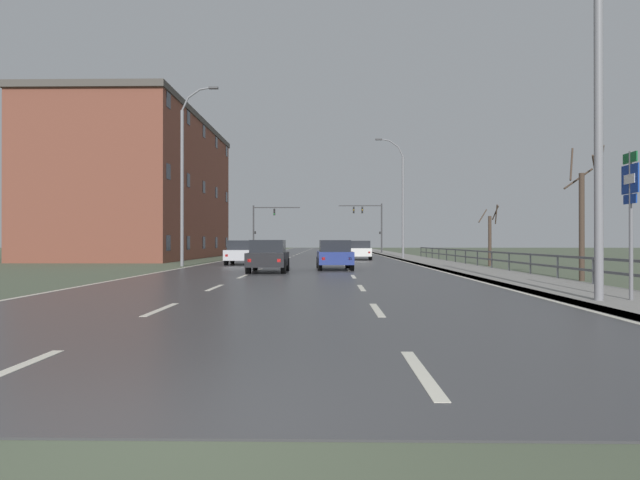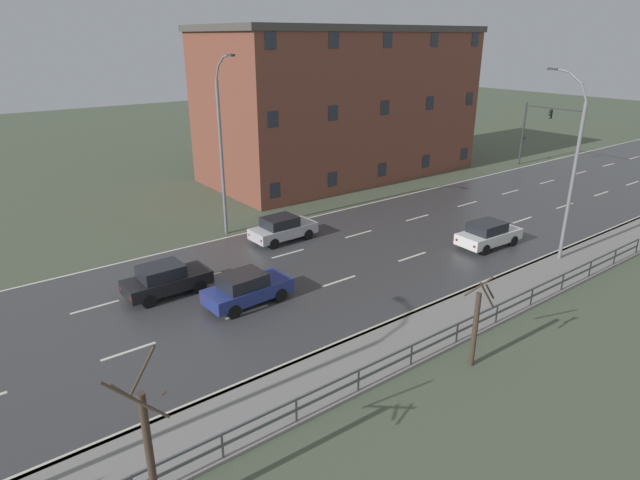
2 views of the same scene
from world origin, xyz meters
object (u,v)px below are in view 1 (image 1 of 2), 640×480
(car_mid_centre, at_px, (334,255))
(street_lamp_midground, at_px, (401,200))
(street_lamp_left_bank, at_px, (184,178))
(brick_building, at_px, (143,189))
(traffic_signal_left, at_px, (263,221))
(car_near_right, at_px, (360,250))
(traffic_signal_right, at_px, (371,219))
(car_far_left, at_px, (242,252))
(car_far_right, at_px, (268,256))
(street_lamp_foreground, at_px, (591,69))
(highway_sign, at_px, (631,206))

(car_mid_centre, bearing_deg, street_lamp_midground, 67.88)
(street_lamp_left_bank, height_order, brick_building, brick_building)
(street_lamp_midground, bearing_deg, traffic_signal_left, 126.23)
(car_mid_centre, relative_size, car_near_right, 1.00)
(traffic_signal_right, height_order, car_far_left, traffic_signal_right)
(traffic_signal_left, bearing_deg, car_far_right, -82.38)
(street_lamp_midground, distance_m, traffic_signal_left, 24.12)
(street_lamp_left_bank, height_order, traffic_signal_left, street_lamp_left_bank)
(traffic_signal_right, relative_size, car_far_right, 1.51)
(street_lamp_foreground, height_order, highway_sign, street_lamp_foreground)
(street_lamp_midground, height_order, car_far_right, street_lamp_midground)
(traffic_signal_right, height_order, traffic_signal_left, traffic_signal_right)
(street_lamp_foreground, bearing_deg, car_far_left, 118.67)
(highway_sign, distance_m, car_mid_centre, 16.99)
(street_lamp_foreground, height_order, street_lamp_left_bank, street_lamp_foreground)
(traffic_signal_left, relative_size, brick_building, 0.25)
(car_mid_centre, bearing_deg, highway_sign, -69.11)
(street_lamp_left_bank, bearing_deg, car_mid_centre, -22.48)
(street_lamp_foreground, height_order, car_far_right, street_lamp_foreground)
(highway_sign, relative_size, traffic_signal_right, 0.58)
(car_far_right, relative_size, car_near_right, 0.99)
(car_far_right, height_order, brick_building, brick_building)
(traffic_signal_right, distance_m, brick_building, 28.66)
(traffic_signal_right, relative_size, car_far_left, 1.50)
(street_lamp_midground, relative_size, highway_sign, 2.85)
(highway_sign, bearing_deg, traffic_signal_left, 106.40)
(street_lamp_foreground, relative_size, car_far_left, 2.73)
(street_lamp_midground, relative_size, traffic_signal_right, 1.65)
(street_lamp_foreground, bearing_deg, car_mid_centre, 110.49)
(traffic_signal_right, xyz_separation_m, car_far_left, (-10.90, -31.70, -3.50))
(street_lamp_midground, distance_m, car_near_right, 5.74)
(street_lamp_left_bank, xyz_separation_m, car_mid_centre, (9.07, -3.75, -4.57))
(street_lamp_foreground, relative_size, traffic_signal_right, 1.81)
(traffic_signal_right, bearing_deg, brick_building, -141.07)
(highway_sign, bearing_deg, traffic_signal_right, 91.96)
(highway_sign, height_order, brick_building, brick_building)
(street_lamp_left_bank, distance_m, car_near_right, 16.70)
(highway_sign, xyz_separation_m, traffic_signal_right, (-1.82, 53.09, 1.99))
(car_far_left, bearing_deg, traffic_signal_right, 69.28)
(traffic_signal_right, xyz_separation_m, brick_building, (-22.24, -17.96, 2.01))
(street_lamp_foreground, bearing_deg, brick_building, 123.24)
(brick_building, bearing_deg, car_near_right, -13.02)
(highway_sign, distance_m, traffic_signal_right, 53.16)
(street_lamp_foreground, xyz_separation_m, car_near_right, (-3.53, 30.70, -4.71))
(street_lamp_left_bank, xyz_separation_m, car_far_left, (3.15, 2.14, -4.57))
(highway_sign, xyz_separation_m, car_far_left, (-12.71, 21.39, -1.51))
(street_lamp_midground, bearing_deg, street_lamp_left_bank, -139.15)
(highway_sign, distance_m, car_far_left, 24.93)
(traffic_signal_right, relative_size, car_mid_centre, 1.49)
(car_far_right, xyz_separation_m, brick_building, (-14.05, 22.26, 5.52))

